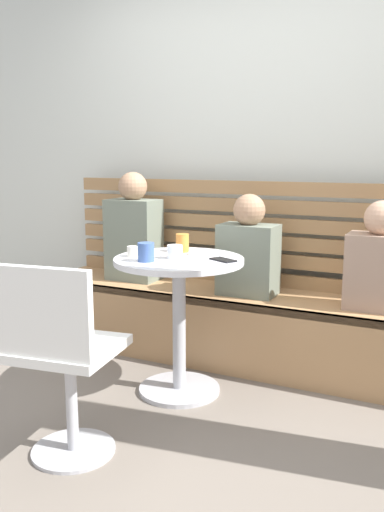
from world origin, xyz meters
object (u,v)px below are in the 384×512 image
Objects in this scene: booth_bench at (239,326)px; person_child_left at (248,251)px; phone_on_table at (223,260)px; person_adult at (134,232)px; cup_ceramic_white at (175,252)px; cafe_table at (179,299)px; person_child_middle at (379,262)px; cup_espresso_small at (132,251)px; white_chair at (61,355)px; cup_mug_blue at (146,252)px; cup_tumbler_orange at (182,243)px; plate_small at (204,253)px.

person_child_left is at bearing -20.61° from booth_bench.
phone_on_table is (0.11, -0.54, 0.52)m from booth_bench.
booth_bench is 3.75× the size of person_adult.
person_adult reaches higher than cup_ceramic_white.
cafe_table is 1.09m from person_child_middle.
phone_on_table is at bearing 12.31° from cup_ceramic_white.
booth_bench is 0.92m from cup_espresso_small.
booth_bench is 19.29× the size of phone_on_table.
white_chair is 1.53m from person_adult.
cup_ceramic_white is (0.11, 0.79, 0.31)m from white_chair.
cup_espresso_small is at bearing 147.71° from cup_mug_blue.
cup_tumbler_orange reaches higher than phone_on_table.
cup_espresso_small reaches higher than plate_small.
white_chair is 5.00× the size of plate_small.
cup_tumbler_orange is (-0.25, -0.38, 0.09)m from person_child_left.
person_child_left is at bearing -179.78° from person_child_middle.
cup_ceramic_white is (-0.20, -0.57, 0.07)m from person_child_left.
cup_espresso_small is at bearing -162.72° from cafe_table.
cup_tumbler_orange reaches higher than cafe_table.
cafe_table is at bearing -108.76° from person_child_left.
booth_bench is at bearing 60.38° from cup_espresso_small.
plate_small is at bearing 81.49° from phone_on_table.
person_child_middle is at bearing -1.63° from person_adult.
cup_espresso_small is at bearing -119.62° from booth_bench.
cafe_table is 0.91m from person_adult.
cup_ceramic_white reaches higher than plate_small.
person_child_middle reaches higher than plate_small.
cafe_table is 7.40× the size of cup_tumbler_orange.
cafe_table is 0.33m from phone_on_table.
booth_bench is 4.56× the size of person_child_middle.
booth_bench is at bearing 159.39° from person_child_left.
person_child_left is at bearing 67.76° from cup_mug_blue.
white_chair is 0.73m from cup_mug_blue.
white_chair is at bearing -102.59° from person_child_left.
cup_tumbler_orange is at bearing -35.98° from person_adult.
phone_on_table is at bearing 7.13° from cafe_table.
cup_mug_blue reaches higher than plate_small.
cup_ceramic_white is at bearing 82.23° from white_chair.
cup_mug_blue is at bearing -124.38° from cup_ceramic_white.
white_chair is 8.50× the size of cup_tumbler_orange.
white_chair is 0.85m from cup_ceramic_white.
plate_small is at bearing 59.08° from cup_mug_blue.
person_child_middle reaches higher than cup_mug_blue.
booth_bench is 0.94m from person_child_middle.
person_child_left reaches higher than booth_bench.
cup_ceramic_white is at bearing -113.52° from cafe_table.
plate_small is (0.32, 0.22, -0.02)m from cup_espresso_small.
cup_mug_blue is at bearing -107.52° from booth_bench.
cup_ceramic_white is (0.64, -0.62, 0.01)m from person_adult.
cup_mug_blue is at bearing -145.67° from person_child_middle.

